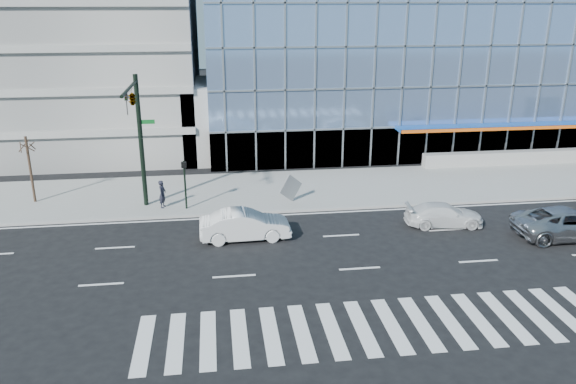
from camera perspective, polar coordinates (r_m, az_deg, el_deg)
name	(u,v)px	position (r m, az deg, el deg)	size (l,w,h in m)	color
ground	(341,236)	(30.84, 5.42, -4.43)	(160.00, 160.00, 0.00)	black
sidewalk	(315,188)	(38.13, 2.77, 0.40)	(120.00, 8.00, 0.15)	gray
theatre_building	(425,51)	(57.56, 13.78, 13.75)	(42.00, 26.00, 15.00)	#7C9DCE
parking_garage	(56,26)	(55.23, -22.49, 15.31)	(24.00, 24.00, 20.00)	gray
ramp_block	(221,119)	(46.46, -6.78, 7.41)	(6.00, 8.00, 6.00)	gray
traffic_signal	(135,113)	(32.96, -15.27, 7.75)	(1.14, 5.74, 8.00)	black
ped_signal_post	(185,177)	(34.05, -10.46, 1.46)	(0.30, 0.33, 3.00)	black
street_tree_near	(27,146)	(37.79, -25.02, 4.30)	(1.10, 1.10, 4.23)	#332319
silver_suv	(569,223)	(33.79, 26.63, -2.83)	(2.70, 5.85, 1.63)	#A4A4A9
white_suv	(444,215)	(33.04, 15.56, -2.24)	(1.79, 4.41, 1.28)	silver
white_sedan	(245,225)	(30.08, -4.39, -3.37)	(1.69, 4.83, 1.59)	silver
pedestrian	(162,194)	(34.94, -12.64, -0.20)	(0.62, 0.41, 1.71)	black
tilted_panel	(291,188)	(35.01, 0.29, 0.42)	(1.30, 0.06, 1.30)	gray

